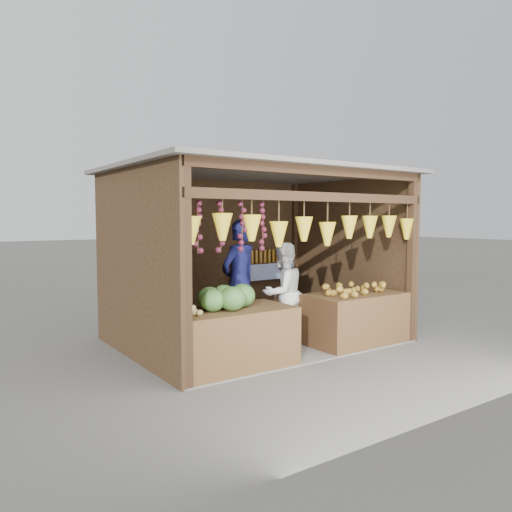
{
  "coord_description": "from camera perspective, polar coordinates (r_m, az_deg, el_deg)",
  "views": [
    {
      "loc": [
        -4.4,
        -6.4,
        1.91
      ],
      "look_at": [
        -0.07,
        -0.1,
        1.34
      ],
      "focal_mm": 35.0,
      "sensor_mm": 36.0,
      "label": 1
    }
  ],
  "objects": [
    {
      "name": "ground",
      "position": [
        8.0,
        0.0,
        -9.55
      ],
      "size": [
        80.0,
        80.0,
        0.0
      ],
      "primitive_type": "plane",
      "color": "#514F49",
      "rests_on": "ground"
    },
    {
      "name": "stall_structure",
      "position": [
        7.72,
        -0.02,
        2.45
      ],
      "size": [
        4.3,
        3.3,
        2.66
      ],
      "color": "slate",
      "rests_on": "ground"
    },
    {
      "name": "vendor_seated",
      "position": [
        7.15,
        -11.54,
        -4.17
      ],
      "size": [
        0.56,
        0.37,
        1.14
      ],
      "primitive_type": "imported",
      "rotation": [
        0.0,
        0.0,
        3.13
      ],
      "color": "brown",
      "rests_on": "stool"
    },
    {
      "name": "counter_left",
      "position": [
        6.45,
        -3.1,
        -9.44
      ],
      "size": [
        1.68,
        0.85,
        0.77
      ],
      "primitive_type": "cube",
      "color": "#4F341A",
      "rests_on": "ground"
    },
    {
      "name": "back_shelf",
      "position": [
        9.48,
        0.83,
        -2.01
      ],
      "size": [
        1.25,
        0.32,
        1.32
      ],
      "color": "#382314",
      "rests_on": "ground"
    },
    {
      "name": "counter_right",
      "position": [
        7.83,
        11.22,
        -7.03
      ],
      "size": [
        1.54,
        0.85,
        0.78
      ],
      "primitive_type": "cube",
      "color": "#442A16",
      "rests_on": "ground"
    },
    {
      "name": "man_standing",
      "position": [
        7.57,
        -1.93,
        -3.01
      ],
      "size": [
        0.8,
        0.64,
        1.9
      ],
      "primitive_type": "imported",
      "rotation": [
        0.0,
        0.0,
        3.44
      ],
      "color": "#14164C",
      "rests_on": "ground"
    },
    {
      "name": "mango_pile",
      "position": [
        7.75,
        11.86,
        -3.42
      ],
      "size": [
        1.4,
        0.64,
        0.22
      ],
      "primitive_type": null,
      "color": "#AF5817",
      "rests_on": "counter_right"
    },
    {
      "name": "stool",
      "position": [
        7.29,
        -11.46,
        -9.79
      ],
      "size": [
        0.32,
        0.32,
        0.3
      ],
      "primitive_type": "cube",
      "color": "black",
      "rests_on": "ground"
    },
    {
      "name": "melon_pile",
      "position": [
        6.33,
        -3.67,
        -4.66
      ],
      "size": [
        1.0,
        0.5,
        0.32
      ],
      "primitive_type": null,
      "color": "#1D4E14",
      "rests_on": "counter_left"
    },
    {
      "name": "tanfruit_pile",
      "position": [
        6.01,
        -7.76,
        -6.1
      ],
      "size": [
        0.34,
        0.4,
        0.13
      ],
      "primitive_type": null,
      "color": "#A7914D",
      "rests_on": "counter_left"
    },
    {
      "name": "woman_standing",
      "position": [
        7.68,
        3.07,
        -4.24
      ],
      "size": [
        0.82,
        0.67,
        1.55
      ],
      "primitive_type": "imported",
      "rotation": [
        0.0,
        0.0,
        3.26
      ],
      "color": "silver",
      "rests_on": "ground"
    }
  ]
}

